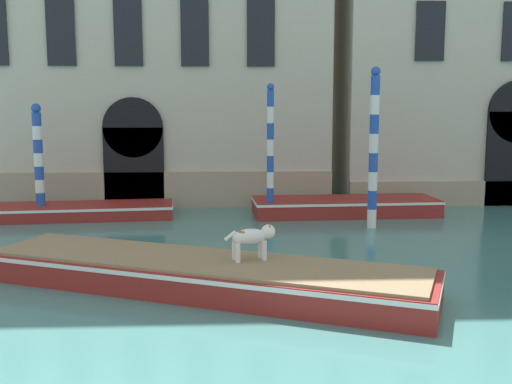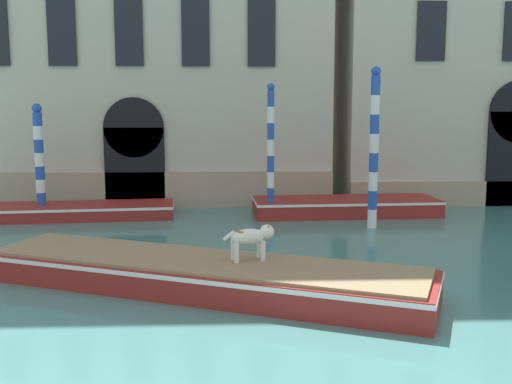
{
  "view_description": "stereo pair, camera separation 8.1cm",
  "coord_description": "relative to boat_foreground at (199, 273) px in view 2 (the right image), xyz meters",
  "views": [
    {
      "loc": [
        3.83,
        -3.89,
        3.44
      ],
      "look_at": [
        4.6,
        11.88,
        1.2
      ],
      "focal_mm": 42.0,
      "sensor_mm": 36.0,
      "label": 1
    },
    {
      "loc": [
        3.91,
        -3.89,
        3.44
      ],
      "look_at": [
        4.6,
        11.88,
        1.2
      ],
      "focal_mm": 42.0,
      "sensor_mm": 36.0,
      "label": 2
    }
  ],
  "objects": [
    {
      "name": "boat_moored_far",
      "position": [
        4.32,
        7.79,
        -0.04
      ],
      "size": [
        5.99,
        2.18,
        0.53
      ],
      "rotation": [
        0.0,
        0.0,
        0.05
      ],
      "color": "maroon",
      "rests_on": "ground_plane"
    },
    {
      "name": "boat_moored_near_palazzo",
      "position": [
        -4.01,
        7.62,
        -0.08
      ],
      "size": [
        5.76,
        2.26,
        0.43
      ],
      "rotation": [
        0.0,
        0.0,
        0.09
      ],
      "color": "maroon",
      "rests_on": "ground_plane"
    },
    {
      "name": "dog_on_deck",
      "position": [
        1.01,
        -0.1,
        0.72
      ],
      "size": [
        0.98,
        0.49,
        0.67
      ],
      "rotation": [
        0.0,
        0.0,
        0.3
      ],
      "color": "silver",
      "rests_on": "boat_foreground"
    },
    {
      "name": "mooring_pole_2",
      "position": [
        -5.25,
        7.52,
        1.49
      ],
      "size": [
        0.29,
        0.29,
        3.56
      ],
      "color": "white",
      "rests_on": "ground_plane"
    },
    {
      "name": "mooring_pole_1",
      "position": [
        4.68,
        5.69,
        1.99
      ],
      "size": [
        0.27,
        0.27,
        4.57
      ],
      "color": "white",
      "rests_on": "ground_plane"
    },
    {
      "name": "mooring_pole_0",
      "position": [
        5.08,
        7.29,
        1.95
      ],
      "size": [
        0.21,
        0.21,
        4.49
      ],
      "color": "white",
      "rests_on": "ground_plane"
    },
    {
      "name": "mooring_pole_5",
      "position": [
        1.85,
        7.07,
        1.78
      ],
      "size": [
        0.22,
        0.22,
        4.16
      ],
      "color": "white",
      "rests_on": "ground_plane"
    },
    {
      "name": "boat_foreground",
      "position": [
        0.0,
        0.0,
        0.0
      ],
      "size": [
        8.91,
        5.32,
        0.59
      ],
      "rotation": [
        0.0,
        0.0,
        -0.4
      ],
      "color": "maroon",
      "rests_on": "ground_plane"
    }
  ]
}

